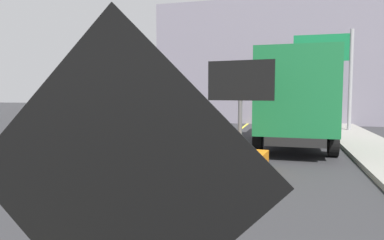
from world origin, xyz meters
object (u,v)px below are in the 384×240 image
Objects in this scene: roadwork_sign at (117,187)px; pickup_car at (161,133)px; box_truck at (295,97)px; traffic_cone_mid_lane at (201,180)px; traffic_cone_near_sign at (163,237)px; highway_guide_sign at (334,63)px; arrow_board_trailer at (240,153)px.

roadwork_sign is 9.03m from pickup_car.
box_truck reaches higher than roadwork_sign.
roadwork_sign is at bearing -81.07° from traffic_cone_mid_lane.
box_truck is at bearing 80.28° from traffic_cone_near_sign.
highway_guide_sign is (2.94, 16.58, 1.95)m from roadwork_sign.
pickup_car is 4.70m from traffic_cone_mid_lane.
roadwork_sign reaches higher than traffic_cone_mid_lane.
highway_guide_sign is 13.07m from traffic_cone_mid_lane.
roadwork_sign is 6.77m from arrow_board_trailer.
highway_guide_sign is at bearing 71.87° from arrow_board_trailer.
arrow_board_trailer is 10.81m from highway_guide_sign.
traffic_cone_near_sign is (-0.55, 2.08, -1.18)m from roadwork_sign.
traffic_cone_mid_lane is at bearing -60.27° from pickup_car.
arrow_board_trailer is 4.63m from traffic_cone_near_sign.
arrow_board_trailer is 4.55× the size of traffic_cone_near_sign.
traffic_cone_mid_lane is (-0.39, -2.29, -0.13)m from arrow_board_trailer.
arrow_board_trailer is 5.12m from box_truck.
pickup_car is (-4.07, -2.98, -1.08)m from box_truck.
highway_guide_sign reaches higher than arrow_board_trailer.
arrow_board_trailer is 3.76× the size of traffic_cone_mid_lane.
traffic_cone_mid_lane is at bearing -103.90° from box_truck.
roadwork_sign is 3.93× the size of traffic_cone_near_sign.
pickup_car is at bearing 146.70° from arrow_board_trailer.
traffic_cone_near_sign is at bearing -86.60° from traffic_cone_mid_lane.
box_truck is 9.63m from traffic_cone_near_sign.
arrow_board_trailer reaches higher than roadwork_sign.
pickup_car is at bearing 111.06° from traffic_cone_near_sign.
traffic_cone_near_sign is at bearing 104.92° from roadwork_sign.
box_truck is at bearing 76.10° from traffic_cone_mid_lane.
box_truck is 1.39× the size of highway_guide_sign.
box_truck reaches higher than arrow_board_trailer.
traffic_cone_mid_lane is at bearing -99.73° from arrow_board_trailer.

